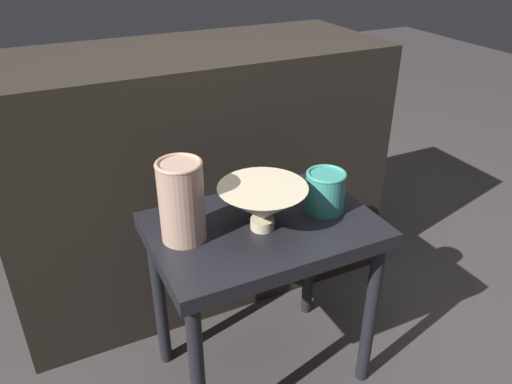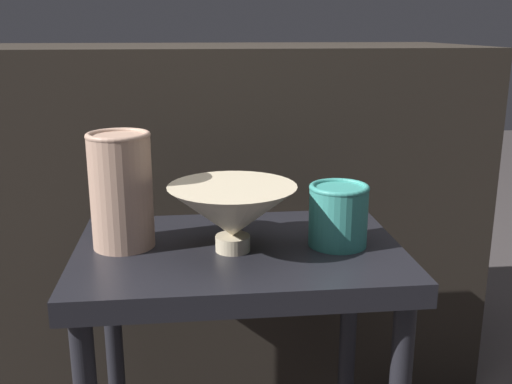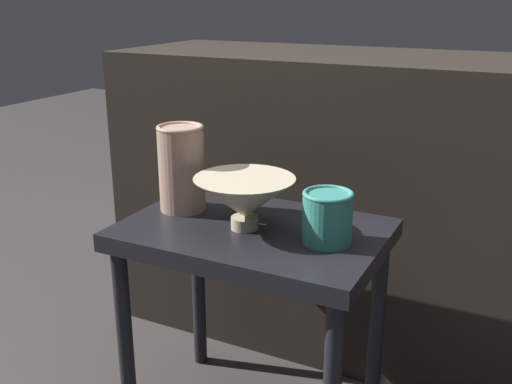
# 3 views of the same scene
# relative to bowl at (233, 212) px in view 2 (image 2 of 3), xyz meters

# --- Properties ---
(table) EXTENTS (0.57, 0.39, 0.52)m
(table) POSITION_rel_bowl_xyz_m (0.01, 0.02, -0.15)
(table) COLOR black
(table) RESTS_ON ground_plane
(couch_backdrop) EXTENTS (1.24, 0.50, 0.85)m
(couch_backdrop) POSITION_rel_bowl_xyz_m (0.01, 0.54, -0.16)
(couch_backdrop) COLOR black
(couch_backdrop) RESTS_ON ground_plane
(bowl) EXTENTS (0.22, 0.22, 0.12)m
(bowl) POSITION_rel_bowl_xyz_m (0.00, 0.00, 0.00)
(bowl) COLOR #C1B293
(bowl) RESTS_ON table
(vase_textured_left) EXTENTS (0.11, 0.11, 0.20)m
(vase_textured_left) POSITION_rel_bowl_xyz_m (-0.19, 0.04, 0.03)
(vase_textured_left) COLOR tan
(vase_textured_left) RESTS_ON table
(vase_colorful_right) EXTENTS (0.10, 0.10, 0.11)m
(vase_colorful_right) POSITION_rel_bowl_xyz_m (0.19, 0.01, -0.01)
(vase_colorful_right) COLOR teal
(vase_colorful_right) RESTS_ON table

